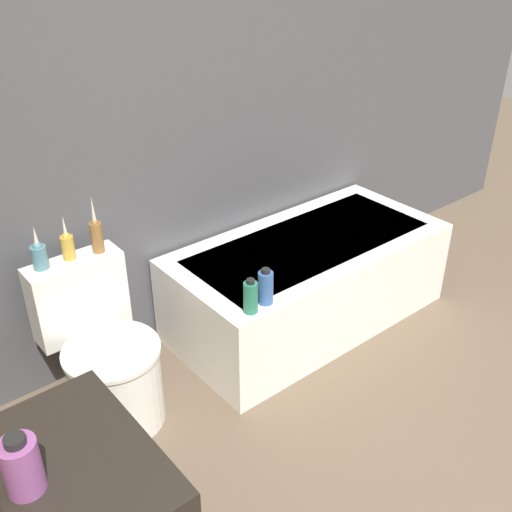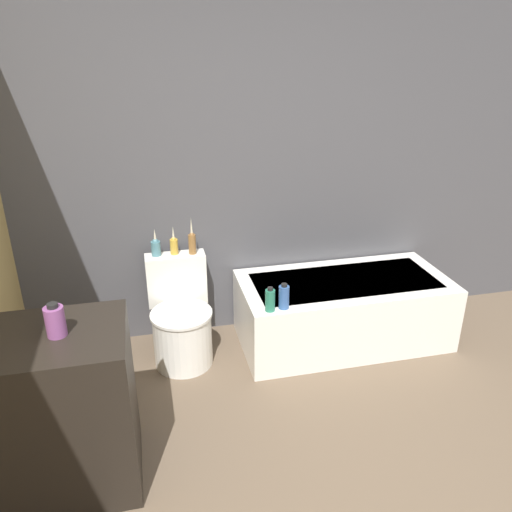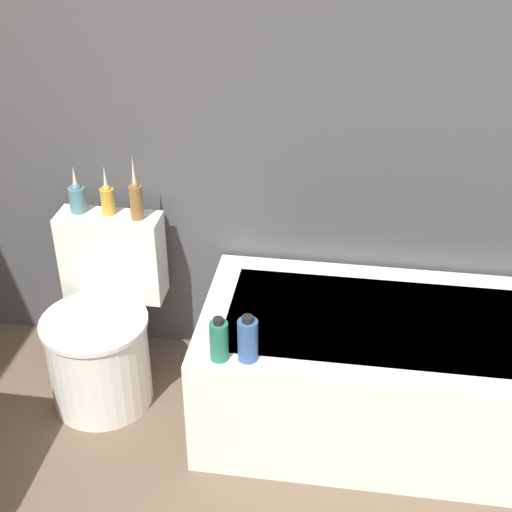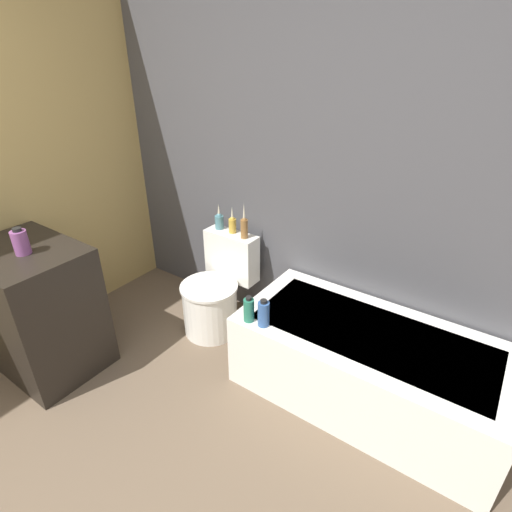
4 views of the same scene
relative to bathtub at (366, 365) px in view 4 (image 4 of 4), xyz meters
The scene contains 10 objects.
wall_back_tiled 1.36m from the bathtub, 150.60° to the left, with size 6.40×0.06×2.60m.
bathtub is the anchor object (origin of this frame).
toilet 1.22m from the bathtub, behind, with size 0.43×0.57×0.72m.
vanity_counter 2.14m from the bathtub, 153.87° to the right, with size 0.75×0.56×0.88m.
soap_bottle_glass 2.18m from the bathtub, 152.69° to the right, with size 0.09×0.09×0.17m.
vase_gold 1.47m from the bathtub, 168.86° to the left, with size 0.07×0.07×0.20m.
vase_silver 1.35m from the bathtub, 167.73° to the left, with size 0.06×0.06×0.21m.
vase_bronze 1.25m from the bathtub, 167.54° to the left, with size 0.05×0.05×0.27m.
shampoo_bottle_tall 0.79m from the bathtub, 154.87° to the right, with size 0.06×0.06×0.17m.
shampoo_bottle_short 0.71m from the bathtub, 152.19° to the right, with size 0.07×0.07×0.18m.
Camera 4 is at (1.25, -0.05, 1.98)m, focal length 28.00 mm.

